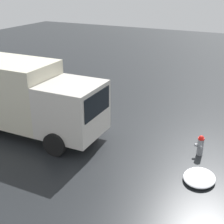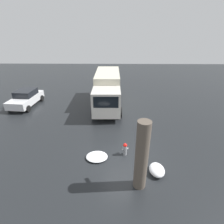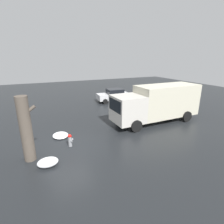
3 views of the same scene
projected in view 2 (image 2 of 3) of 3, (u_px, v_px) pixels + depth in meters
The scene contains 7 objects.
ground_plane at pixel (125, 154), 10.43m from camera, with size 60.00×60.00×0.00m, color black.
fire_hydrant at pixel (125, 149), 10.26m from camera, with size 0.34×0.43×0.80m.
tree_trunk at pixel (142, 156), 7.64m from camera, with size 0.90×0.59×3.48m.
delivery_truck at pixel (107, 89), 16.61m from camera, with size 7.63×2.58×3.04m.
parked_car at pixel (26, 98), 16.81m from camera, with size 4.05×2.25×1.53m.
snow_pile_by_hydrant at pixel (157, 170), 9.01m from camera, with size 1.03×0.78×0.41m.
snow_pile_curbside at pixel (97, 157), 10.11m from camera, with size 1.04×1.25×0.19m.
Camera 2 is at (-8.33, 0.63, 6.79)m, focal length 28.00 mm.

